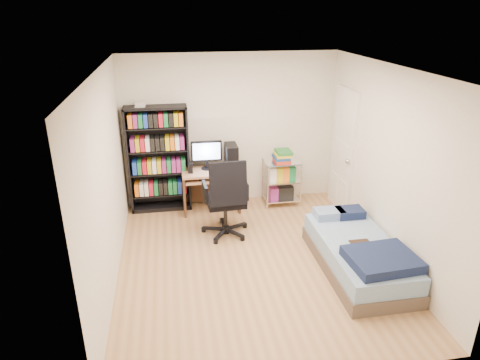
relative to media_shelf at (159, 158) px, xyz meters
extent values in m
cube|color=tan|center=(1.19, -1.84, -0.91)|extent=(3.50, 4.00, 0.04)
cube|color=white|center=(1.19, -1.84, 1.63)|extent=(3.50, 4.00, 0.04)
cube|color=white|center=(1.19, 0.18, 0.36)|extent=(3.50, 0.04, 2.50)
cube|color=white|center=(1.19, -3.86, 0.36)|extent=(3.50, 0.04, 2.50)
cube|color=white|center=(-0.58, -1.84, 0.36)|extent=(0.04, 4.00, 2.50)
cube|color=white|center=(2.96, -1.84, 0.36)|extent=(0.04, 4.00, 2.50)
cube|color=black|center=(0.00, 0.00, -0.02)|extent=(0.97, 0.32, 1.73)
cube|color=black|center=(0.00, 0.00, -0.62)|extent=(0.91, 0.30, 0.02)
cube|color=red|center=(0.00, -0.01, -0.49)|extent=(0.84, 0.26, 0.21)
cube|color=black|center=(0.00, 0.00, -0.24)|extent=(0.91, 0.30, 0.02)
cube|color=blue|center=(0.00, -0.01, -0.12)|extent=(0.84, 0.26, 0.21)
cube|color=black|center=(0.00, 0.00, 0.14)|extent=(0.91, 0.30, 0.02)
cube|color=gold|center=(0.00, -0.01, 0.26)|extent=(0.84, 0.26, 0.21)
cube|color=black|center=(0.00, 0.00, 0.52)|extent=(0.91, 0.30, 0.02)
cube|color=#1A783D|center=(0.00, -0.01, 0.64)|extent=(0.84, 0.26, 0.21)
cube|color=silver|center=(-0.22, 0.00, 0.88)|extent=(0.15, 0.14, 0.07)
cube|color=tan|center=(0.81, -0.18, -0.22)|extent=(0.92, 0.51, 0.04)
cube|color=#33271C|center=(0.37, -0.18, -0.56)|extent=(0.04, 0.51, 0.65)
cube|color=#33271C|center=(1.25, -0.18, -0.56)|extent=(0.04, 0.51, 0.65)
cube|color=#33271C|center=(0.81, 0.05, -0.54)|extent=(0.88, 0.03, 0.60)
cube|color=tan|center=(0.81, -0.26, -0.31)|extent=(0.83, 0.41, 0.02)
cube|color=black|center=(0.81, -0.27, -0.29)|extent=(0.40, 0.14, 0.02)
cube|color=black|center=(0.76, -0.08, 0.10)|extent=(0.50, 0.05, 0.33)
cube|color=silver|center=(0.76, -0.11, 0.10)|extent=(0.44, 0.01, 0.28)
cube|color=black|center=(1.16, -0.14, 0.00)|extent=(0.18, 0.39, 0.40)
cube|color=black|center=(0.49, -0.23, -0.12)|extent=(0.07, 0.07, 0.16)
cube|color=black|center=(0.97, -0.27, -0.12)|extent=(0.07, 0.07, 0.16)
cylinder|color=black|center=(0.93, -1.02, -0.59)|extent=(0.06, 0.06, 0.43)
cube|color=black|center=(0.93, -1.02, -0.35)|extent=(0.56, 0.56, 0.09)
cube|color=black|center=(0.95, -1.27, 0.01)|extent=(0.52, 0.19, 0.62)
cube|color=black|center=(0.64, -1.03, -0.19)|extent=(0.06, 0.34, 0.25)
cube|color=black|center=(1.23, -1.01, -0.19)|extent=(0.06, 0.34, 0.25)
cylinder|color=silver|center=(1.72, -0.36, -0.50)|extent=(0.03, 0.03, 0.77)
cylinder|color=silver|center=(2.29, -0.36, -0.50)|extent=(0.03, 0.03, 0.77)
cylinder|color=silver|center=(1.72, 0.03, -0.50)|extent=(0.03, 0.03, 0.77)
cylinder|color=silver|center=(2.29, 0.04, -0.50)|extent=(0.03, 0.03, 0.77)
cube|color=silver|center=(2.01, -0.16, -0.78)|extent=(0.57, 0.40, 0.02)
cube|color=silver|center=(2.01, -0.16, -0.45)|extent=(0.57, 0.40, 0.02)
cube|color=silver|center=(2.01, -0.16, -0.12)|extent=(0.57, 0.40, 0.02)
cube|color=red|center=(2.01, -0.16, -0.03)|extent=(0.24, 0.31, 0.18)
cube|color=brown|center=(2.47, -2.25, -0.80)|extent=(0.90, 1.80, 0.18)
cube|color=#88ABCA|center=(2.47, -2.25, -0.60)|extent=(0.86, 1.76, 0.22)
cube|color=#141E3E|center=(2.52, -2.74, -0.44)|extent=(0.81, 0.68, 0.13)
cube|color=#99B7D8|center=(2.34, -1.53, -0.43)|extent=(0.41, 0.27, 0.12)
cube|color=#141E3E|center=(2.63, -1.55, -0.43)|extent=(0.38, 0.27, 0.12)
cube|color=#3D2413|center=(2.47, -2.29, -0.48)|extent=(0.25, 0.20, 0.01)
cube|color=white|center=(2.92, -0.49, 0.11)|extent=(0.05, 0.80, 2.00)
sphere|color=silver|center=(2.86, -0.81, 0.06)|extent=(0.08, 0.08, 0.08)
camera|label=1|loc=(0.20, -6.61, 2.27)|focal=32.00mm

